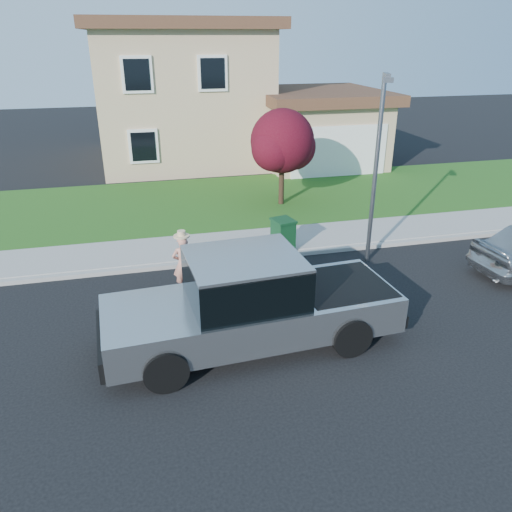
# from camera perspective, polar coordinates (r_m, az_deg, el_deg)

# --- Properties ---
(ground) EXTENTS (80.00, 80.00, 0.00)m
(ground) POSITION_cam_1_polar(r_m,az_deg,el_deg) (12.24, 0.39, -6.10)
(ground) COLOR black
(ground) RESTS_ON ground
(curb) EXTENTS (40.00, 0.20, 0.12)m
(curb) POSITION_cam_1_polar(r_m,az_deg,el_deg) (14.94, 1.42, -0.01)
(curb) COLOR gray
(curb) RESTS_ON ground
(sidewalk) EXTENTS (40.00, 2.00, 0.15)m
(sidewalk) POSITION_cam_1_polar(r_m,az_deg,el_deg) (15.92, 0.40, 1.60)
(sidewalk) COLOR gray
(sidewalk) RESTS_ON ground
(lawn) EXTENTS (40.00, 7.00, 0.10)m
(lawn) POSITION_cam_1_polar(r_m,az_deg,el_deg) (20.06, -2.74, 6.29)
(lawn) COLOR #194914
(lawn) RESTS_ON ground
(house) EXTENTS (14.00, 11.30, 6.85)m
(house) POSITION_cam_1_polar(r_m,az_deg,el_deg) (27.10, -5.57, 17.59)
(house) COLOR tan
(house) RESTS_ON ground
(pickup_truck) EXTENTS (6.43, 2.59, 2.07)m
(pickup_truck) POSITION_cam_1_polar(r_m,az_deg,el_deg) (10.49, -0.59, -5.53)
(pickup_truck) COLOR black
(pickup_truck) RESTS_ON ground
(woman) EXTENTS (0.56, 0.41, 1.67)m
(woman) POSITION_cam_1_polar(r_m,az_deg,el_deg) (12.88, -8.31, -0.79)
(woman) COLOR tan
(woman) RESTS_ON ground
(ornamental_tree) EXTENTS (2.63, 2.37, 3.61)m
(ornamental_tree) POSITION_cam_1_polar(r_m,az_deg,el_deg) (19.04, 3.12, 12.65)
(ornamental_tree) COLOR black
(ornamental_tree) RESTS_ON lawn
(trash_bin) EXTENTS (0.73, 0.80, 0.96)m
(trash_bin) POSITION_cam_1_polar(r_m,az_deg,el_deg) (15.03, 3.11, 2.49)
(trash_bin) COLOR #0F371A
(trash_bin) RESTS_ON sidewalk
(street_lamp) EXTENTS (0.39, 0.69, 5.27)m
(street_lamp) POSITION_cam_1_polar(r_m,az_deg,el_deg) (14.12, 13.64, 10.50)
(street_lamp) COLOR slate
(street_lamp) RESTS_ON ground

